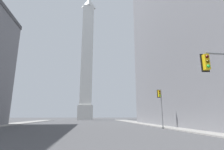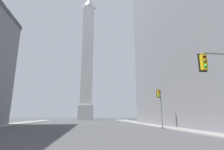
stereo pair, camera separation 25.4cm
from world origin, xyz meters
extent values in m
cube|color=gray|center=(16.34, 30.67, 0.07)|extent=(5.00, 102.22, 0.15)
cube|color=slate|center=(26.21, 28.59, 22.05)|extent=(20.02, 46.56, 44.11)
cube|color=silver|center=(0.00, 85.18, 3.41)|extent=(7.12, 7.12, 6.83)
cube|color=silver|center=(0.00, 85.18, 33.33)|extent=(5.70, 5.70, 53.01)
pyramid|color=silver|center=(0.00, 85.18, 62.97)|extent=(5.70, 5.70, 6.27)
cube|color=yellow|center=(9.76, 9.58, 5.59)|extent=(0.36, 0.36, 1.10)
cube|color=black|center=(9.77, 9.76, 5.59)|extent=(0.58, 0.07, 1.32)
sphere|color=#410907|center=(9.74, 9.39, 5.93)|extent=(0.22, 0.22, 0.22)
sphere|color=#483506|center=(9.74, 9.39, 5.59)|extent=(0.22, 0.22, 0.22)
sphere|color=green|center=(9.74, 9.39, 5.25)|extent=(0.22, 0.22, 0.22)
cylinder|color=slate|center=(13.70, 26.92, 3.15)|extent=(0.18, 0.18, 6.30)
cylinder|color=#262626|center=(13.70, 26.92, 0.05)|extent=(0.40, 0.40, 0.10)
cube|color=yellow|center=(13.41, 26.92, 5.60)|extent=(0.37, 0.37, 1.10)
cube|color=black|center=(13.39, 27.10, 5.60)|extent=(0.58, 0.09, 1.32)
sphere|color=#410907|center=(13.43, 26.73, 5.94)|extent=(0.22, 0.22, 0.22)
sphere|color=#483506|center=(13.43, 26.73, 5.60)|extent=(0.22, 0.22, 0.22)
sphere|color=green|center=(13.43, 26.73, 5.26)|extent=(0.22, 0.22, 0.22)
camera|label=1|loc=(1.81, -1.03, 1.98)|focal=28.00mm
camera|label=2|loc=(2.06, -1.06, 1.98)|focal=28.00mm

